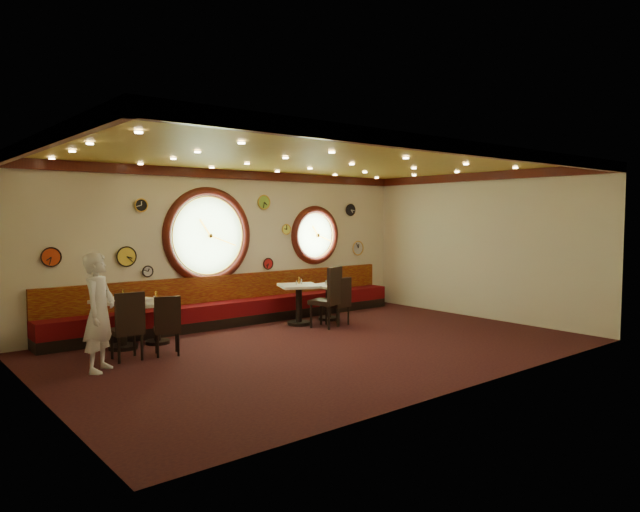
{
  "coord_description": "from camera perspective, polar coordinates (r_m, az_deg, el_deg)",
  "views": [
    {
      "loc": [
        -6.17,
        -7.45,
        2.24
      ],
      "look_at": [
        0.57,
        0.8,
        1.5
      ],
      "focal_mm": 32.0,
      "sensor_mm": 36.0,
      "label": 1
    }
  ],
  "objects": [
    {
      "name": "porthole_left_glass",
      "position": [
        11.84,
        -11.17,
        2.01
      ],
      "size": [
        1.66,
        0.02,
        1.66
      ],
      "primitive_type": "cylinder",
      "rotation": [
        1.57,
        0.0,
        0.0
      ],
      "color": "#8DBA6F",
      "rests_on": "wall_back"
    },
    {
      "name": "chair_b",
      "position": [
        9.51,
        -15.02,
        -6.36
      ],
      "size": [
        0.52,
        0.52,
        0.6
      ],
      "rotation": [
        0.0,
        0.0,
        -0.34
      ],
      "color": "black",
      "rests_on": "floor"
    },
    {
      "name": "wall_clock_0",
      "position": [
        10.75,
        -25.31,
        -0.09
      ],
      "size": [
        0.32,
        0.03,
        0.32
      ],
      "primitive_type": "cylinder",
      "rotation": [
        1.57,
        0.0,
        0.0
      ],
      "color": "red",
      "rests_on": "wall_back"
    },
    {
      "name": "condiment_a_pepper",
      "position": [
        10.13,
        -19.29,
        -3.83
      ],
      "size": [
        0.04,
        0.04,
        0.11
      ],
      "primitive_type": "cylinder",
      "color": "silver",
      "rests_on": "table_a"
    },
    {
      "name": "table_b",
      "position": [
        10.49,
        -15.98,
        -5.92
      ],
      "size": [
        0.81,
        0.81,
        0.74
      ],
      "color": "black",
      "rests_on": "floor"
    },
    {
      "name": "chair_d",
      "position": [
        11.74,
        2.06,
        -4.23
      ],
      "size": [
        0.45,
        0.45,
        0.61
      ],
      "rotation": [
        0.0,
        0.0,
        0.09
      ],
      "color": "black",
      "rests_on": "floor"
    },
    {
      "name": "table_d",
      "position": [
        12.37,
        0.84,
        -4.19
      ],
      "size": [
        0.8,
        0.8,
        0.77
      ],
      "color": "black",
      "rests_on": "floor"
    },
    {
      "name": "porthole_left_frame",
      "position": [
        11.83,
        -11.14,
        2.01
      ],
      "size": [
        1.98,
        0.18,
        1.98
      ],
      "primitive_type": "torus",
      "rotation": [
        1.57,
        0.0,
        0.0
      ],
      "color": "#3E100B",
      "rests_on": "wall_back"
    },
    {
      "name": "floor",
      "position": [
        9.93,
        0.39,
        -9.06
      ],
      "size": [
        9.0,
        6.0,
        0.0
      ],
      "primitive_type": "cube",
      "color": "black",
      "rests_on": "ground"
    },
    {
      "name": "wall_clock_3",
      "position": [
        11.22,
        -17.47,
        4.86
      ],
      "size": [
        0.24,
        0.03,
        0.24
      ],
      "primitive_type": "cylinder",
      "rotation": [
        1.57,
        0.0,
        0.0
      ],
      "color": "black",
      "rests_on": "wall_back"
    },
    {
      "name": "molding_left",
      "position": [
        7.69,
        -26.49,
        10.04
      ],
      "size": [
        0.1,
        6.0,
        0.18
      ],
      "primitive_type": "cube",
      "color": "#3E100B",
      "rests_on": "wall_back"
    },
    {
      "name": "banquette_seat",
      "position": [
        12.05,
        -7.93,
        -5.09
      ],
      "size": [
        8.0,
        0.55,
        0.3
      ],
      "primitive_type": "cube",
      "color": "#57070D",
      "rests_on": "banquette_base"
    },
    {
      "name": "molding_right",
      "position": [
        13.0,
        15.81,
        7.66
      ],
      "size": [
        0.1,
        6.0,
        0.18
      ],
      "primitive_type": "cube",
      "color": "#3E100B",
      "rests_on": "wall_back"
    },
    {
      "name": "condiment_d_pepper",
      "position": [
        12.34,
        0.73,
        -2.65
      ],
      "size": [
        0.04,
        0.04,
        0.1
      ],
      "primitive_type": "cylinder",
      "color": "silver",
      "rests_on": "table_d"
    },
    {
      "name": "chair_a",
      "position": [
        9.35,
        -18.62,
        -6.24
      ],
      "size": [
        0.47,
        0.47,
        0.67
      ],
      "rotation": [
        0.0,
        0.0,
        -0.05
      ],
      "color": "black",
      "rests_on": "floor"
    },
    {
      "name": "condiment_c_pepper",
      "position": [
        11.83,
        -1.87,
        -2.58
      ],
      "size": [
        0.04,
        0.04,
        0.1
      ],
      "primitive_type": "cylinder",
      "color": "silver",
      "rests_on": "table_c"
    },
    {
      "name": "condiment_b_bottle",
      "position": [
        10.58,
        -16.07,
        -3.87
      ],
      "size": [
        0.06,
        0.06,
        0.18
      ],
      "primitive_type": "cylinder",
      "color": "gold",
      "rests_on": "table_b"
    },
    {
      "name": "condiment_d_bottle",
      "position": [
        12.44,
        0.8,
        -2.47
      ],
      "size": [
        0.05,
        0.05,
        0.15
      ],
      "primitive_type": "cylinder",
      "color": "gold",
      "rests_on": "table_d"
    },
    {
      "name": "molding_front",
      "position": [
        7.69,
        14.81,
        10.33
      ],
      "size": [
        9.0,
        0.1,
        0.18
      ],
      "primitive_type": "cube",
      "color": "#3E100B",
      "rests_on": "wall_back"
    },
    {
      "name": "table_c",
      "position": [
        11.82,
        -2.13,
        -4.36
      ],
      "size": [
        0.99,
        0.99,
        0.84
      ],
      "color": "black",
      "rests_on": "floor"
    },
    {
      "name": "wall_clock_7",
      "position": [
        12.51,
        -5.65,
        5.38
      ],
      "size": [
        0.3,
        0.03,
        0.3
      ],
      "primitive_type": "cylinder",
      "rotation": [
        1.57,
        0.0,
        0.0
      ],
      "color": "#91C83E",
      "rests_on": "wall_back"
    },
    {
      "name": "wall_clock_1",
      "position": [
        14.08,
        3.06,
        4.63
      ],
      "size": [
        0.28,
        0.03,
        0.28
      ],
      "primitive_type": "cylinder",
      "rotation": [
        1.57,
        0.0,
        0.0
      ],
      "color": "black",
      "rests_on": "wall_back"
    },
    {
      "name": "porthole_right_frame",
      "position": [
        13.38,
        -0.5,
        2.09
      ],
      "size": [
        1.38,
        0.18,
        1.38
      ],
      "primitive_type": "torus",
      "rotation": [
        1.57,
        0.0,
        0.0
      ],
      "color": "#3E100B",
      "rests_on": "wall_back"
    },
    {
      "name": "wall_right",
      "position": [
        13.03,
        15.81,
        1.01
      ],
      "size": [
        0.02,
        6.0,
        3.2
      ],
      "primitive_type": "cube",
      "color": "beige",
      "rests_on": "floor"
    },
    {
      "name": "table_a",
      "position": [
        10.24,
        -19.15,
        -5.83
      ],
      "size": [
        1.02,
        1.02,
        0.85
      ],
      "color": "black",
      "rests_on": "floor"
    },
    {
      "name": "wall_left",
      "position": [
        7.66,
        -26.5,
        -1.25
      ],
      "size": [
        0.02,
        6.0,
        3.2
      ],
      "primitive_type": "cube",
      "color": "beige",
      "rests_on": "floor"
    },
    {
      "name": "wall_clock_4",
      "position": [
        12.6,
        -5.23,
        -0.77
      ],
      "size": [
        0.24,
        0.03,
        0.24
      ],
      "primitive_type": "cylinder",
      "rotation": [
        1.57,
        0.0,
        0.0
      ],
      "color": "red",
      "rests_on": "wall_back"
    },
    {
      "name": "condiment_b_salt",
      "position": [
        10.47,
        -16.8,
        -4.2
      ],
      "size": [
        0.03,
        0.03,
        0.09
      ],
      "primitive_type": "cylinder",
      "color": "silver",
      "rests_on": "table_b"
    },
    {
      "name": "waiter",
      "position": [
        8.85,
        -21.21,
        -5.26
      ],
      "size": [
        0.73,
        0.74,
        1.72
      ],
      "primitive_type": "imported",
      "rotation": [
        0.0,
        0.0,
        0.82
      ],
      "color": "white",
      "rests_on": "floor"
    },
    {
      "name": "wall_clock_2",
      "position": [
        14.27,
        3.79,
        0.8
      ],
      "size": [
        0.34,
        0.03,
        0.34
      ],
      "primitive_type": "cylinder",
      "rotation": [
        1.57,
        0.0,
        0.0
      ],
      "color": "silver",
      "rests_on": "wall_back"
    },
    {
      "name": "porthole_right_glass",
      "position": [
        13.39,
        -0.54,
        2.1
      ],
      "size": [
        1.1,
        0.02,
        1.1
      ],
      "primitive_type": "cylinder",
      "rotation": [
        1.57,
        0.0,
        0.0
      ],
      "color": "#8DBA6F",
      "rests_on": "wall_back"
    },
    {
      "name": "molding_back",
      "position": [
        12.12,
        -8.62,
        8.05
      ],
      "size": [
        9.0,
        0.1,
        0.18
      ],
      "primitive_type": "cube",
      "color": "#3E100B",
      "rests_on": "wall_back"
    },
    {
      "name": "wall_clock_6",
      "position": [
        11.3,
        -16.87,
        -1.48
      ],
      "size": [
        0.2,
        0.03,
        0.2
      ],
      "primitive_type": "cylinder",
      "rotation": [
        1.57,
        0.0,
        0.0
      ],
      "color": "silver",
      "rests_on": "wall_back"
    },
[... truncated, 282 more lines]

